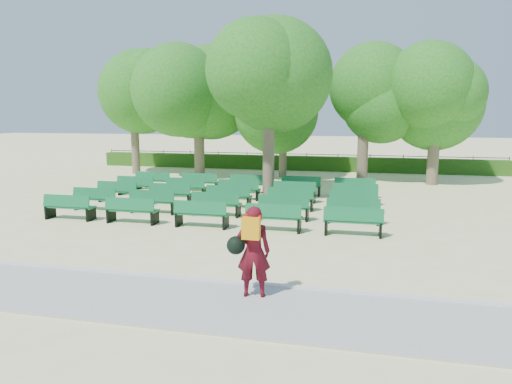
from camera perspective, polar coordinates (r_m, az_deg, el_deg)
ground at (r=16.15m, az=-3.17°, el=-3.11°), size 120.00×120.00×0.00m
paving at (r=9.56m, az=-15.80°, el=-12.50°), size 30.00×2.20×0.06m
curb at (r=10.51m, az=-12.77°, el=-10.19°), size 30.00×0.12×0.10m
hedge at (r=29.62m, az=4.33°, el=3.65°), size 26.00×0.70×0.90m
fence at (r=30.06m, az=4.43°, el=2.87°), size 26.00×0.10×1.02m
tree_line at (r=25.75m, az=2.98°, el=1.73°), size 21.80×6.80×7.04m
bench_array at (r=17.80m, az=-3.28°, el=-1.60°), size 1.78×0.67×1.10m
tree_among at (r=18.96m, az=1.62°, el=12.91°), size 5.06×5.06×6.93m
person at (r=8.88m, az=-0.50°, el=-7.27°), size 0.88×0.56×1.80m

